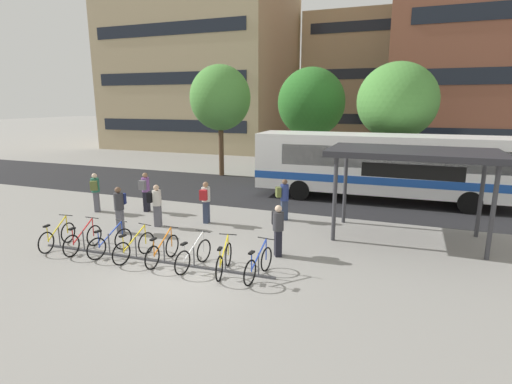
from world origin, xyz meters
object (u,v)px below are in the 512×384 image
at_px(parked_bicycle_blue_7, 258,265).
at_px(commuter_olive_pack_4, 284,197).
at_px(parked_bicycle_orange_4, 163,251).
at_px(parked_bicycle_yellow_6, 224,260).
at_px(city_bus, 380,165).
at_px(parked_bicycle_white_5, 194,256).
at_px(commuter_grey_pack_0, 145,189).
at_px(commuter_black_pack_5, 156,203).
at_px(commuter_black_pack_2, 278,227).
at_px(street_tree_1, 311,103).
at_px(parked_bicycle_yellow_0, 57,237).
at_px(commuter_navy_pack_1, 120,206).
at_px(parked_bicycle_blue_2, 110,243).
at_px(transit_shelter, 413,156).
at_px(street_tree_2, 220,98).
at_px(street_tree_0, 397,101).
at_px(commuter_olive_pack_6, 95,190).
at_px(parked_bicycle_yellow_3, 134,247).
at_px(parked_bicycle_red_1, 83,240).
at_px(commuter_red_pack_3, 206,200).

height_order(parked_bicycle_blue_7, commuter_olive_pack_4, commuter_olive_pack_4).
relative_size(parked_bicycle_orange_4, parked_bicycle_yellow_6, 1.01).
height_order(city_bus, parked_bicycle_white_5, city_bus).
distance_m(commuter_grey_pack_0, commuter_black_pack_5, 2.31).
distance_m(commuter_black_pack_2, street_tree_1, 17.26).
relative_size(parked_bicycle_yellow_0, commuter_black_pack_2, 1.05).
relative_size(parked_bicycle_orange_4, commuter_olive_pack_4, 1.02).
bearing_deg(parked_bicycle_yellow_6, parked_bicycle_yellow_0, 80.57).
xyz_separation_m(parked_bicycle_yellow_6, commuter_navy_pack_1, (-5.06, 1.90, 0.61)).
distance_m(parked_bicycle_blue_2, street_tree_1, 19.00).
xyz_separation_m(parked_bicycle_white_5, transit_shelter, (5.76, 4.82, 2.55)).
distance_m(commuter_grey_pack_0, commuter_black_pack_2, 7.47).
height_order(parked_bicycle_yellow_6, street_tree_2, street_tree_2).
height_order(parked_bicycle_yellow_6, commuter_navy_pack_1, commuter_navy_pack_1).
xyz_separation_m(parked_bicycle_blue_2, street_tree_0, (7.95, 14.01, 4.36)).
distance_m(parked_bicycle_blue_7, commuter_olive_pack_4, 5.56).
xyz_separation_m(parked_bicycle_blue_2, street_tree_2, (-2.61, 13.72, 4.57)).
bearing_deg(street_tree_2, commuter_olive_pack_6, -97.85).
distance_m(parked_bicycle_yellow_3, parked_bicycle_white_5, 2.03).
bearing_deg(parked_bicycle_blue_2, commuter_navy_pack_1, 41.34).
bearing_deg(parked_bicycle_red_1, parked_bicycle_yellow_0, 91.82).
height_order(transit_shelter, commuter_navy_pack_1, transit_shelter).
height_order(parked_bicycle_blue_7, commuter_red_pack_3, commuter_red_pack_3).
relative_size(transit_shelter, commuter_red_pack_3, 3.33).
relative_size(parked_bicycle_orange_4, street_tree_1, 0.24).
bearing_deg(parked_bicycle_yellow_6, transit_shelter, -55.40).
xyz_separation_m(commuter_grey_pack_0, commuter_olive_pack_4, (6.00, 0.90, -0.03)).
distance_m(commuter_black_pack_5, street_tree_2, 11.70).
xyz_separation_m(street_tree_0, street_tree_2, (-10.56, -0.29, 0.21)).
bearing_deg(parked_bicycle_blue_7, parked_bicycle_blue_2, 96.38).
bearing_deg(parked_bicycle_blue_7, commuter_navy_pack_1, 79.13).
xyz_separation_m(parked_bicycle_red_1, commuter_black_pack_2, (6.00, 1.83, 0.56)).
bearing_deg(commuter_grey_pack_0, city_bus, -63.15).
distance_m(parked_bicycle_blue_2, parked_bicycle_white_5, 2.98).
bearing_deg(parked_bicycle_yellow_6, commuter_red_pack_3, 22.88).
bearing_deg(commuter_black_pack_2, street_tree_2, -177.63).
bearing_deg(parked_bicycle_yellow_0, street_tree_0, -42.49).
xyz_separation_m(parked_bicycle_red_1, parked_bicycle_white_5, (4.01, 0.05, 0.00)).
bearing_deg(parked_bicycle_yellow_3, parked_bicycle_white_5, -80.13).
relative_size(parked_bicycle_white_5, street_tree_2, 0.24).
bearing_deg(parked_bicycle_blue_2, commuter_red_pack_3, -7.45).
bearing_deg(street_tree_0, commuter_black_pack_2, -103.67).
distance_m(transit_shelter, commuter_grey_pack_0, 10.87).
bearing_deg(street_tree_1, parked_bicycle_blue_2, -96.83).
distance_m(parked_bicycle_blue_7, street_tree_2, 16.30).
relative_size(parked_bicycle_white_5, parked_bicycle_yellow_6, 1.01).
height_order(parked_bicycle_red_1, parked_bicycle_blue_7, same).
distance_m(commuter_grey_pack_0, street_tree_0, 14.17).
relative_size(parked_bicycle_yellow_0, commuter_black_pack_5, 1.04).
bearing_deg(commuter_grey_pack_0, commuter_olive_pack_4, -85.40).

